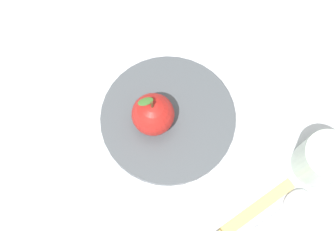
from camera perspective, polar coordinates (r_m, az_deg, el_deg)
ground_plane at (r=0.65m, az=2.32°, el=-3.59°), size 2.40×2.40×0.00m
dinner_plate at (r=0.65m, az=0.00°, el=-0.34°), size 0.23×0.23×0.01m
apple at (r=0.61m, az=-2.19°, el=0.17°), size 0.07×0.07×0.08m
cup at (r=0.65m, az=21.65°, el=-5.90°), size 0.08×0.08×0.07m
knife at (r=0.63m, az=8.96°, el=-15.90°), size 0.13×0.18×0.01m
spoon at (r=0.65m, az=16.82°, el=-12.90°), size 0.13×0.16×0.01m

